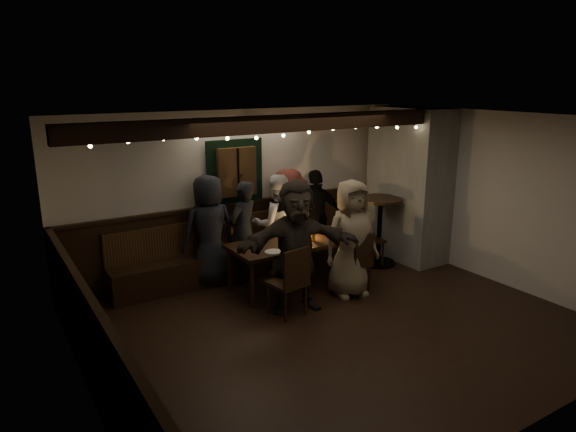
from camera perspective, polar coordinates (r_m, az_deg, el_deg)
room at (r=8.03m, az=5.58°, el=0.68°), size 6.02×5.01×2.62m
dining_table at (r=7.68m, az=0.79°, el=-3.21°), size 1.99×0.85×0.86m
chair_near_left at (r=6.72m, az=0.40°, el=-6.92°), size 0.50×0.50×0.96m
chair_near_right at (r=7.51m, az=7.85°, el=-4.90°), size 0.48×0.48×0.91m
chair_end at (r=8.63m, az=8.43°, el=-2.07°), size 0.50×0.50×0.96m
high_top at (r=8.72m, az=10.16°, el=-0.72°), size 0.72×0.72×1.15m
person_a at (r=7.80m, az=-8.75°, el=-1.59°), size 0.84×0.55×1.70m
person_b at (r=7.92m, az=-4.97°, el=-1.70°), size 0.68×0.58×1.57m
person_c at (r=8.19m, az=-1.29°, el=-0.91°), size 0.92×0.81×1.61m
person_d at (r=8.45m, az=0.06°, el=-0.28°), size 1.11×0.70×1.65m
person_e at (r=8.68m, az=3.13°, el=-0.07°), size 0.99×0.55×1.60m
person_f at (r=6.84m, az=0.90°, el=-3.34°), size 1.75×0.97×1.79m
person_g at (r=7.35m, az=7.00°, el=-2.50°), size 0.91×0.66×1.71m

